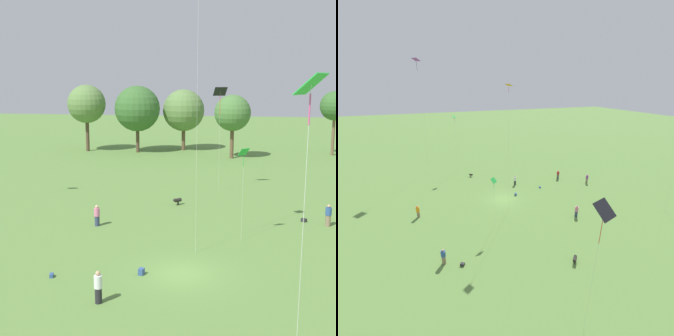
% 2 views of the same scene
% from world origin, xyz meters
% --- Properties ---
extents(ground_plane, '(240.00, 240.00, 0.00)m').
position_xyz_m(ground_plane, '(0.00, 0.00, 0.00)').
color(ground_plane, '#5B843D').
extents(tree_0, '(5.89, 5.89, 10.28)m').
position_xyz_m(tree_0, '(-20.58, 44.68, 7.30)').
color(tree_0, brown).
rests_on(tree_0, ground_plane).
extents(tree_1, '(6.91, 6.91, 10.15)m').
position_xyz_m(tree_1, '(-12.54, 44.57, 6.68)').
color(tree_1, brown).
rests_on(tree_1, ground_plane).
extents(tree_2, '(6.51, 6.51, 9.57)m').
position_xyz_m(tree_2, '(-5.88, 47.90, 6.29)').
color(tree_2, brown).
rests_on(tree_2, ground_plane).
extents(tree_3, '(5.10, 5.10, 8.98)m').
position_xyz_m(tree_3, '(1.87, 41.18, 6.39)').
color(tree_3, brown).
rests_on(tree_3, ground_plane).
extents(tree_4, '(4.29, 4.29, 9.43)m').
position_xyz_m(tree_4, '(16.51, 46.14, 7.23)').
color(tree_4, brown).
rests_on(tree_4, ground_plane).
extents(person_0, '(0.58, 0.58, 1.70)m').
position_xyz_m(person_0, '(-3.67, -4.22, 0.84)').
color(person_0, '#232328').
rests_on(person_0, ground_plane).
extents(person_2, '(0.61, 0.61, 1.64)m').
position_xyz_m(person_2, '(-7.54, 7.92, 0.80)').
color(person_2, '#333D5B').
rests_on(person_2, ground_plane).
extents(person_5, '(0.51, 0.51, 1.71)m').
position_xyz_m(person_5, '(9.87, 10.53, 0.84)').
color(person_5, '#847056').
rests_on(person_5, ground_plane).
extents(kite_0, '(0.90, 0.91, 16.63)m').
position_xyz_m(kite_0, '(0.45, 3.41, 15.10)').
color(kite_0, orange).
rests_on(kite_0, ground_plane).
extents(kite_3, '(0.82, 0.88, 11.14)m').
position_xyz_m(kite_3, '(4.63, -14.40, 10.27)').
color(kite_3, green).
rests_on(kite_3, ground_plane).
extents(kite_4, '(1.44, 1.24, 10.32)m').
position_xyz_m(kite_4, '(1.04, 20.53, 9.63)').
color(kite_4, black).
rests_on(kite_4, ground_plane).
extents(kite_5, '(0.81, 0.78, 6.49)m').
position_xyz_m(kite_5, '(3.35, 6.34, 5.96)').
color(kite_5, green).
rests_on(kite_5, ground_plane).
extents(dog_0, '(0.74, 0.76, 0.65)m').
position_xyz_m(dog_0, '(-2.32, 14.82, 0.44)').
color(dog_0, black).
rests_on(dog_0, ground_plane).
extents(picnic_bag_0, '(0.35, 0.40, 0.38)m').
position_xyz_m(picnic_bag_0, '(-2.28, -0.50, 0.19)').
color(picnic_bag_0, '#33518C').
rests_on(picnic_bag_0, ground_plane).
extents(picnic_bag_1, '(0.27, 0.38, 0.22)m').
position_xyz_m(picnic_bag_1, '(-7.23, -1.63, 0.11)').
color(picnic_bag_1, '#33518C').
rests_on(picnic_bag_1, ground_plane).
extents(picnic_bag_2, '(0.49, 0.46, 0.26)m').
position_xyz_m(picnic_bag_2, '(8.22, 11.43, 0.13)').
color(picnic_bag_2, '#262628').
rests_on(picnic_bag_2, ground_plane).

